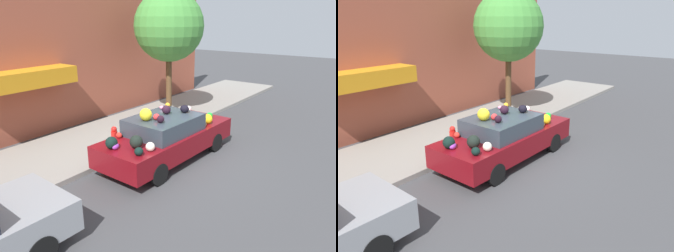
# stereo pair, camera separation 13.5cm
# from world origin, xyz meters

# --- Properties ---
(ground_plane) EXTENTS (60.00, 60.00, 0.00)m
(ground_plane) POSITION_xyz_m (0.00, 0.00, 0.00)
(ground_plane) COLOR #424244
(sidewalk_curb) EXTENTS (24.00, 3.20, 0.14)m
(sidewalk_curb) POSITION_xyz_m (0.00, 2.70, 0.07)
(sidewalk_curb) COLOR gray
(sidewalk_curb) RESTS_ON ground
(building_facade) EXTENTS (18.00, 1.20, 5.65)m
(building_facade) POSITION_xyz_m (-0.10, 4.92, 2.79)
(building_facade) COLOR #9E4C38
(building_facade) RESTS_ON ground
(street_tree) EXTENTS (2.75, 2.75, 4.94)m
(street_tree) POSITION_xyz_m (3.48, 2.55, 3.69)
(street_tree) COLOR brown
(street_tree) RESTS_ON sidewalk_curb
(fire_hydrant) EXTENTS (0.20, 0.20, 0.70)m
(fire_hydrant) POSITION_xyz_m (-0.57, 1.65, 0.48)
(fire_hydrant) COLOR red
(fire_hydrant) RESTS_ON sidewalk_curb
(art_car) EXTENTS (4.54, 1.84, 1.70)m
(art_car) POSITION_xyz_m (-0.05, -0.02, 0.72)
(art_car) COLOR maroon
(art_car) RESTS_ON ground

